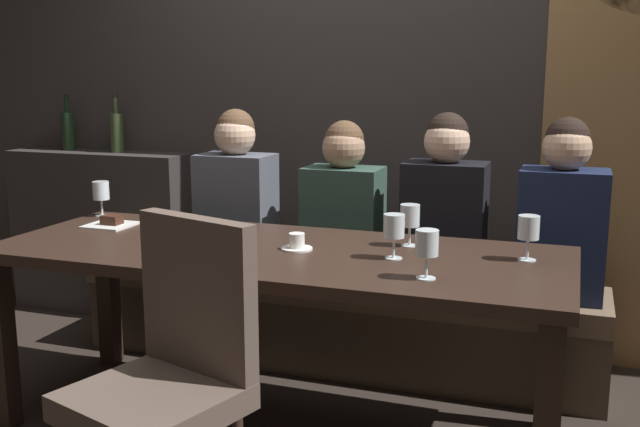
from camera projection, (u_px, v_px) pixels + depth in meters
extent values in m
plane|color=black|center=(278.00, 427.00, 2.95)|extent=(9.00, 9.00, 0.00)
cube|color=#383330|center=(366.00, 53.00, 3.79)|extent=(6.00, 0.12, 3.00)
cube|color=#2F2B29|center=(102.00, 232.00, 4.33)|extent=(1.10, 0.28, 0.95)
cube|color=black|center=(2.00, 345.00, 2.89)|extent=(0.08, 0.08, 0.69)
cube|color=black|center=(547.00, 427.00, 2.22)|extent=(0.08, 0.08, 0.69)
cube|color=black|center=(108.00, 295.00, 3.54)|extent=(0.08, 0.08, 0.69)
cube|color=black|center=(555.00, 347.00, 2.87)|extent=(0.08, 0.08, 0.69)
cube|color=#302119|center=(276.00, 254.00, 2.81)|extent=(2.20, 0.84, 0.04)
cube|color=#4A3C2E|center=(333.00, 329.00, 3.56)|extent=(2.50, 0.40, 0.35)
cube|color=brown|center=(334.00, 285.00, 3.52)|extent=(2.50, 0.44, 0.10)
cube|color=brown|center=(154.00, 402.00, 2.14)|extent=(0.55, 0.55, 0.08)
cube|color=brown|center=(198.00, 294.00, 2.23)|extent=(0.44, 0.19, 0.48)
cube|color=#4C515B|center=(236.00, 211.00, 3.61)|extent=(0.36, 0.24, 0.56)
sphere|color=#DBB293|center=(235.00, 135.00, 3.54)|extent=(0.20, 0.20, 0.20)
sphere|color=brown|center=(236.00, 128.00, 3.54)|extent=(0.18, 0.18, 0.18)
cube|color=#2D473D|center=(343.00, 221.00, 3.48)|extent=(0.36, 0.24, 0.52)
sphere|color=tan|center=(344.00, 148.00, 3.41)|extent=(0.20, 0.20, 0.20)
sphere|color=brown|center=(344.00, 140.00, 3.41)|extent=(0.18, 0.18, 0.18)
cube|color=black|center=(444.00, 225.00, 3.27)|extent=(0.36, 0.24, 0.56)
sphere|color=#DBB293|center=(447.00, 141.00, 3.20)|extent=(0.20, 0.20, 0.20)
sphere|color=black|center=(448.00, 133.00, 3.20)|extent=(0.18, 0.18, 0.18)
cube|color=#192342|center=(561.00, 234.00, 3.11)|extent=(0.36, 0.24, 0.55)
sphere|color=tan|center=(567.00, 148.00, 3.04)|extent=(0.20, 0.20, 0.20)
sphere|color=black|center=(568.00, 139.00, 3.04)|extent=(0.18, 0.18, 0.18)
cylinder|color=black|center=(68.00, 131.00, 4.31)|extent=(0.08, 0.08, 0.22)
cylinder|color=black|center=(67.00, 105.00, 4.28)|extent=(0.03, 0.03, 0.09)
cylinder|color=black|center=(66.00, 95.00, 4.27)|extent=(0.03, 0.03, 0.02)
cylinder|color=#384728|center=(117.00, 133.00, 4.19)|extent=(0.08, 0.08, 0.22)
cylinder|color=#384728|center=(115.00, 106.00, 4.16)|extent=(0.03, 0.03, 0.09)
cylinder|color=black|center=(115.00, 96.00, 4.15)|extent=(0.03, 0.03, 0.02)
cylinder|color=silver|center=(409.00, 246.00, 2.85)|extent=(0.06, 0.06, 0.00)
cylinder|color=silver|center=(409.00, 236.00, 2.84)|extent=(0.01, 0.01, 0.07)
cylinder|color=silver|center=(410.00, 215.00, 2.83)|extent=(0.08, 0.08, 0.08)
cylinder|color=silver|center=(102.00, 216.00, 3.44)|extent=(0.06, 0.06, 0.00)
cylinder|color=silver|center=(102.00, 207.00, 3.43)|extent=(0.01, 0.01, 0.07)
cylinder|color=silver|center=(101.00, 190.00, 3.41)|extent=(0.08, 0.08, 0.08)
cylinder|color=silver|center=(527.00, 260.00, 2.63)|extent=(0.06, 0.06, 0.00)
cylinder|color=silver|center=(527.00, 249.00, 2.63)|extent=(0.01, 0.01, 0.07)
cylinder|color=silver|center=(529.00, 227.00, 2.61)|extent=(0.08, 0.08, 0.08)
cylinder|color=silver|center=(426.00, 278.00, 2.40)|extent=(0.06, 0.06, 0.00)
cylinder|color=silver|center=(426.00, 267.00, 2.39)|extent=(0.01, 0.01, 0.07)
cylinder|color=silver|center=(427.00, 243.00, 2.38)|extent=(0.08, 0.08, 0.08)
cylinder|color=maroon|center=(427.00, 251.00, 2.38)|extent=(0.07, 0.07, 0.02)
cylinder|color=silver|center=(393.00, 258.00, 2.66)|extent=(0.06, 0.06, 0.00)
cylinder|color=silver|center=(394.00, 247.00, 2.65)|extent=(0.01, 0.01, 0.07)
cylinder|color=silver|center=(394.00, 226.00, 2.64)|extent=(0.08, 0.08, 0.08)
cylinder|color=white|center=(297.00, 249.00, 2.79)|extent=(0.12, 0.12, 0.01)
cylinder|color=white|center=(297.00, 240.00, 2.78)|extent=(0.06, 0.06, 0.06)
cylinder|color=brown|center=(297.00, 234.00, 2.78)|extent=(0.05, 0.05, 0.01)
cube|color=white|center=(110.00, 225.00, 3.21)|extent=(0.19, 0.19, 0.01)
cube|color=#381E14|center=(112.00, 220.00, 3.20)|extent=(0.08, 0.06, 0.04)
cube|color=silver|center=(214.00, 241.00, 2.91)|extent=(0.12, 0.11, 0.01)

